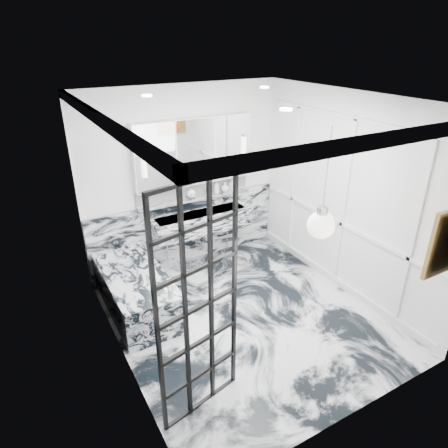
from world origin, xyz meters
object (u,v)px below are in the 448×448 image
crittall_door (199,307)px  mirror_cabinet (194,151)px  trough_sink (201,222)px  bathtub (136,291)px

crittall_door → mirror_cabinet: (1.26, 2.68, 0.62)m
crittall_door → trough_sink: size_ratio=1.49×
mirror_cabinet → bathtub: 2.20m
trough_sink → bathtub: (-1.33, -0.66, -0.45)m
trough_sink → mirror_cabinet: size_ratio=0.84×
mirror_cabinet → bathtub: bearing=-147.9°
bathtub → crittall_door: bearing=-88.0°
trough_sink → bathtub: bearing=-153.5°
mirror_cabinet → trough_sink: bearing=-90.0°
trough_sink → crittall_door: bearing=-116.7°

